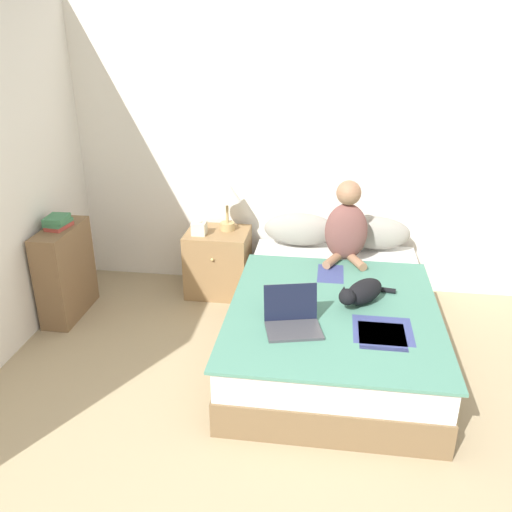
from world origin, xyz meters
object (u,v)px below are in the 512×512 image
(table_lamp, at_px, (227,194))
(bookshelf, at_px, (66,272))
(laptop_open, at_px, (293,320))
(book_stack_top, at_px, (58,222))
(pillow_far, at_px, (373,233))
(bed, at_px, (332,323))
(nightstand, at_px, (218,262))
(tissue_box, at_px, (199,228))
(person_sitting, at_px, (346,226))
(pillow_near, at_px, (300,229))
(cat_tabby, at_px, (362,292))

(table_lamp, bearing_deg, bookshelf, -152.93)
(laptop_open, relative_size, bookshelf, 0.53)
(book_stack_top, bearing_deg, bookshelf, -21.63)
(bookshelf, bearing_deg, pillow_far, 14.97)
(pillow_far, bearing_deg, bed, -108.78)
(nightstand, distance_m, book_stack_top, 1.40)
(table_lamp, bearing_deg, tissue_box, -147.88)
(pillow_far, height_order, tissue_box, pillow_far)
(person_sitting, distance_m, tissue_box, 1.26)
(book_stack_top, bearing_deg, nightstand, 26.40)
(pillow_near, bearing_deg, bookshelf, -160.37)
(tissue_box, bearing_deg, table_lamp, 32.12)
(cat_tabby, bearing_deg, tissue_box, -82.81)
(laptop_open, height_order, nightstand, laptop_open)
(bed, height_order, bookshelf, bookshelf)
(pillow_far, xyz_separation_m, table_lamp, (-1.27, -0.04, 0.31))
(person_sitting, xyz_separation_m, nightstand, (-1.11, 0.17, -0.46))
(bed, distance_m, pillow_far, 1.05)
(table_lamp, bearing_deg, cat_tabby, -40.91)
(nightstand, relative_size, bookshelf, 0.76)
(tissue_box, distance_m, bookshelf, 1.16)
(table_lamp, xyz_separation_m, bookshelf, (-1.24, -0.63, -0.53))
(bed, distance_m, nightstand, 1.33)
(bookshelf, bearing_deg, pillow_near, 19.63)
(pillow_far, height_order, book_stack_top, book_stack_top)
(bed, height_order, tissue_box, tissue_box)
(person_sitting, distance_m, table_lamp, 1.07)
(pillow_far, height_order, person_sitting, person_sitting)
(pillow_far, xyz_separation_m, tissue_box, (-1.49, -0.18, 0.03))
(person_sitting, bearing_deg, pillow_far, 48.26)
(bookshelf, bearing_deg, cat_tabby, -8.44)
(tissue_box, bearing_deg, cat_tabby, -31.93)
(nightstand, distance_m, tissue_box, 0.39)
(pillow_near, relative_size, cat_tabby, 1.50)
(table_lamp, bearing_deg, nightstand, -145.07)
(cat_tabby, xyz_separation_m, book_stack_top, (-2.38, 0.35, 0.27))
(nightstand, bearing_deg, person_sitting, -8.94)
(table_lamp, relative_size, bookshelf, 0.60)
(table_lamp, relative_size, tissue_box, 3.29)
(bookshelf, bearing_deg, person_sitting, 10.09)
(pillow_far, relative_size, cat_tabby, 1.50)
(pillow_far, bearing_deg, tissue_box, -173.28)
(nightstand, bearing_deg, bed, -38.81)
(pillow_near, height_order, pillow_far, same)
(person_sitting, bearing_deg, table_lamp, 167.36)
(pillow_far, bearing_deg, person_sitting, -131.74)
(laptop_open, distance_m, book_stack_top, 2.09)
(person_sitting, height_order, bookshelf, person_sitting)
(bed, height_order, person_sitting, person_sitting)
(bed, relative_size, person_sitting, 3.17)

